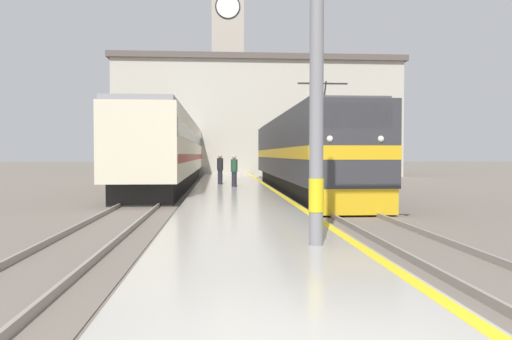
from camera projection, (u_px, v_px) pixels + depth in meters
The scene contains 11 objects.
ground_plane at pixel (229, 183), 34.24m from camera, with size 200.00×200.00×0.00m, color #70665B.
platform at pixel (231, 185), 29.25m from camera, with size 3.87×140.00×0.34m.
rail_track_near at pixel (290, 187), 29.51m from camera, with size 2.84×140.00×0.16m.
rail_track_far at pixel (168, 188), 28.99m from camera, with size 2.84×140.00×0.16m.
locomotive_train at pixel (302, 154), 25.05m from camera, with size 2.92×19.73×4.86m.
passenger_train at pixel (179, 151), 36.61m from camera, with size 2.92×38.01×4.11m.
catenary_mast at pixel (322, 16), 8.86m from camera, with size 2.74×0.27×8.16m.
person_on_platform at pixel (234, 170), 25.20m from camera, with size 0.34×0.34×1.60m.
second_waiting_passenger at pixel (220, 169), 27.30m from camera, with size 0.34×0.34×1.64m.
clock_tower at pixel (228, 60), 59.70m from camera, with size 4.69×4.69×25.10m.
station_building at pixel (256, 119), 47.39m from camera, with size 25.78×10.35×10.60m.
Camera 1 is at (-0.70, -4.24, 1.96)m, focal length 35.00 mm.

